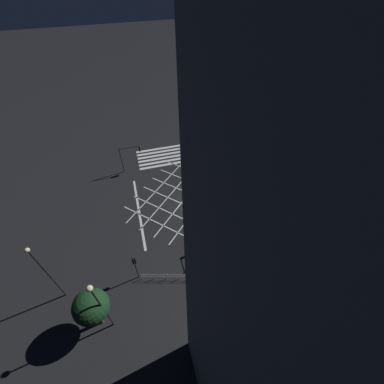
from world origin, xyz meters
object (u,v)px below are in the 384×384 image
street_lamp_east (44,269)px  traffic_light_ne_cross (135,264)px  traffic_light_sw_main (231,138)px  street_tree_near (346,245)px  traffic_light_median_north (213,240)px  street_lamp_west (98,300)px  traffic_light_nw_main (287,225)px  traffic_light_se_main (131,153)px  street_tree_far (91,307)px

street_lamp_east → traffic_light_ne_cross: bearing=-179.6°
traffic_light_sw_main → street_tree_near: size_ratio=0.82×
street_lamp_east → street_tree_near: 29.44m
traffic_light_median_north → street_lamp_west: (11.62, 5.10, 3.45)m
traffic_light_ne_cross → street_lamp_west: bearing=145.5°
traffic_light_ne_cross → traffic_light_nw_main: 17.82m
traffic_light_median_north → traffic_light_ne_cross: bearing=95.3°
traffic_light_median_north → street_lamp_east: street_lamp_east is taller
traffic_light_nw_main → traffic_light_se_main: 23.82m
traffic_light_nw_main → street_lamp_west: 21.62m
traffic_light_median_north → street_tree_far: size_ratio=0.63×
traffic_light_se_main → traffic_light_nw_main: bearing=-46.9°
traffic_light_sw_main → traffic_light_se_main: (15.96, 0.15, 0.24)m
street_lamp_west → traffic_light_nw_main: bearing=-166.9°
traffic_light_median_north → traffic_light_ne_cross: 8.71m
traffic_light_ne_cross → street_lamp_west: (2.95, 4.29, 3.20)m
street_tree_near → traffic_light_ne_cross: bearing=-11.1°
traffic_light_nw_main → street_tree_far: bearing=11.2°
traffic_light_nw_main → street_tree_near: (-3.68, 4.78, 1.40)m
street_lamp_east → street_lamp_west: (-4.65, 4.24, 0.38)m
traffic_light_sw_main → street_tree_far: bearing=45.4°
street_tree_near → traffic_light_nw_main: bearing=-52.4°
traffic_light_sw_main → street_lamp_east: size_ratio=0.48×
traffic_light_nw_main → street_lamp_west: bearing=13.1°
street_tree_far → street_tree_near: bearing=178.9°
traffic_light_se_main → traffic_light_ne_cross: bearing=-94.9°
traffic_light_median_north → traffic_light_se_main: (7.12, -17.13, 0.81)m
street_tree_near → street_tree_far: 25.51m
traffic_light_ne_cross → traffic_light_nw_main: size_ratio=1.18×
traffic_light_median_north → street_tree_far: street_tree_far is taller
traffic_light_sw_main → street_lamp_west: 30.46m
traffic_light_ne_cross → street_tree_far: 5.61m
traffic_light_se_main → street_lamp_west: size_ratio=0.53×
traffic_light_nw_main → street_tree_near: street_tree_near is taller
traffic_light_ne_cross → street_tree_near: (-21.49, 4.22, 0.99)m
traffic_light_nw_main → street_tree_far: 22.30m
traffic_light_median_north → street_tree_far: (12.69, 4.55, 1.36)m
traffic_light_se_main → street_tree_far: size_ratio=0.82×
traffic_light_median_north → street_tree_near: bearing=-111.4°
traffic_light_median_north → street_tree_far: bearing=109.7°
traffic_light_ne_cross → street_tree_near: street_tree_near is taller
traffic_light_median_north → traffic_light_sw_main: bearing=-27.1°
traffic_light_se_main → street_tree_far: (5.57, 21.68, 0.55)m
traffic_light_ne_cross → traffic_light_sw_main: (-17.51, -18.09, 0.32)m
traffic_light_median_north → street_lamp_east: size_ratio=0.38×
traffic_light_sw_main → traffic_light_median_north: bearing=62.9°
traffic_light_sw_main → traffic_light_se_main: 15.96m
traffic_light_nw_main → street_lamp_west: size_ratio=0.39×
street_lamp_east → traffic_light_nw_main: bearing=-178.6°
street_lamp_west → street_tree_near: 24.54m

